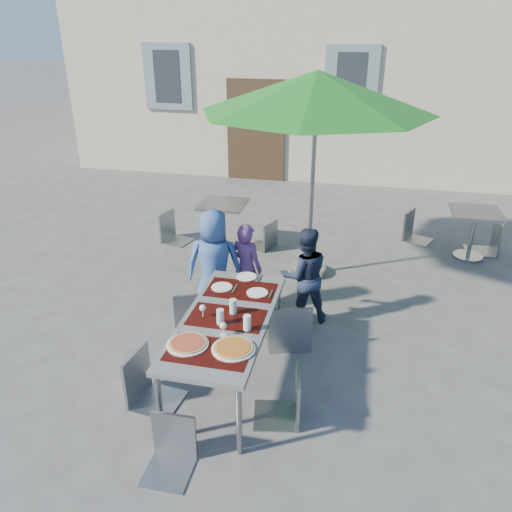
% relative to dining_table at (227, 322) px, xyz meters
% --- Properties ---
extents(ground, '(90.00, 90.00, 0.00)m').
position_rel_dining_table_xyz_m(ground, '(0.67, -0.38, -0.70)').
color(ground, '#48484B').
rests_on(ground, ground).
extents(dining_table, '(0.80, 1.85, 0.76)m').
position_rel_dining_table_xyz_m(dining_table, '(0.00, 0.00, 0.00)').
color(dining_table, '#494A4F').
rests_on(dining_table, ground).
extents(pizza_near_left, '(0.36, 0.36, 0.03)m').
position_rel_dining_table_xyz_m(pizza_near_left, '(-0.20, -0.50, 0.07)').
color(pizza_near_left, white).
rests_on(pizza_near_left, dining_table).
extents(pizza_near_right, '(0.37, 0.37, 0.03)m').
position_rel_dining_table_xyz_m(pizza_near_right, '(0.20, -0.48, 0.07)').
color(pizza_near_right, white).
rests_on(pizza_near_right, dining_table).
extents(glassware, '(0.52, 0.44, 0.15)m').
position_rel_dining_table_xyz_m(glassware, '(0.05, -0.09, 0.13)').
color(glassware, silver).
rests_on(glassware, dining_table).
extents(place_settings, '(0.65, 0.54, 0.01)m').
position_rel_dining_table_xyz_m(place_settings, '(-0.01, 0.63, 0.06)').
color(place_settings, white).
rests_on(place_settings, dining_table).
extents(child_0, '(0.73, 0.55, 1.34)m').
position_rel_dining_table_xyz_m(child_0, '(-0.50, 1.22, -0.02)').
color(child_0, '#38589B').
rests_on(child_0, ground).
extents(child_1, '(0.48, 0.37, 1.15)m').
position_rel_dining_table_xyz_m(child_1, '(-0.16, 1.40, -0.12)').
color(child_1, '#6D3E7F').
rests_on(child_1, ground).
extents(child_2, '(0.65, 0.51, 1.18)m').
position_rel_dining_table_xyz_m(child_2, '(0.56, 1.33, -0.10)').
color(child_2, '#1C263E').
rests_on(child_2, ground).
extents(chair_0, '(0.59, 0.59, 1.02)m').
position_rel_dining_table_xyz_m(chair_0, '(-0.63, 0.80, -0.09)').
color(chair_0, gray).
rests_on(chair_0, ground).
extents(chair_1, '(0.51, 0.51, 0.93)m').
position_rel_dining_table_xyz_m(chair_1, '(-0.15, 0.93, -0.15)').
color(chair_1, gray).
rests_on(chair_1, ground).
extents(chair_2, '(0.59, 0.59, 1.06)m').
position_rel_dining_table_xyz_m(chair_2, '(0.49, 0.72, -0.07)').
color(chair_2, '#94999F').
rests_on(chair_2, ground).
extents(chair_3, '(0.48, 0.47, 0.96)m').
position_rel_dining_table_xyz_m(chair_3, '(-0.67, -0.42, -0.13)').
color(chair_3, '#93969E').
rests_on(chair_3, ground).
extents(chair_4, '(0.47, 0.47, 0.90)m').
position_rel_dining_table_xyz_m(chair_4, '(0.65, -0.36, -0.17)').
color(chair_4, gray).
rests_on(chair_4, ground).
extents(chair_5, '(0.37, 0.38, 0.84)m').
position_rel_dining_table_xyz_m(chair_5, '(-0.17, -1.10, -0.21)').
color(chair_5, gray).
rests_on(chair_5, ground).
extents(patio_umbrella, '(2.98, 2.98, 2.76)m').
position_rel_dining_table_xyz_m(patio_umbrella, '(0.47, 2.56, 1.79)').
color(patio_umbrella, '#AEB1B6').
rests_on(patio_umbrella, ground).
extents(cafe_table_0, '(0.69, 0.69, 0.74)m').
position_rel_dining_table_xyz_m(cafe_table_0, '(-0.97, 3.20, -0.19)').
color(cafe_table_0, '#AEB1B6').
rests_on(cafe_table_0, ground).
extents(bg_chair_l_0, '(0.50, 0.50, 0.93)m').
position_rel_dining_table_xyz_m(bg_chair_l_0, '(-1.87, 3.26, -0.16)').
color(bg_chair_l_0, gray).
rests_on(bg_chair_l_0, ground).
extents(bg_chair_r_0, '(0.49, 0.49, 0.84)m').
position_rel_dining_table_xyz_m(bg_chair_r_0, '(-0.31, 3.31, -0.21)').
color(bg_chair_r_0, gray).
rests_on(bg_chair_r_0, ground).
extents(cafe_table_1, '(0.70, 0.70, 0.75)m').
position_rel_dining_table_xyz_m(cafe_table_1, '(2.79, 3.64, -0.18)').
color(cafe_table_1, '#AEB1B6').
rests_on(cafe_table_1, ground).
extents(bg_chair_l_1, '(0.54, 0.54, 0.91)m').
position_rel_dining_table_xyz_m(bg_chair_l_1, '(2.01, 4.20, -0.16)').
color(bg_chair_l_1, slate).
rests_on(bg_chair_l_1, ground).
extents(bg_chair_r_1, '(0.46, 0.45, 0.99)m').
position_rel_dining_table_xyz_m(bg_chair_r_1, '(3.11, 3.91, -0.12)').
color(bg_chair_r_1, gray).
rests_on(bg_chair_r_1, ground).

